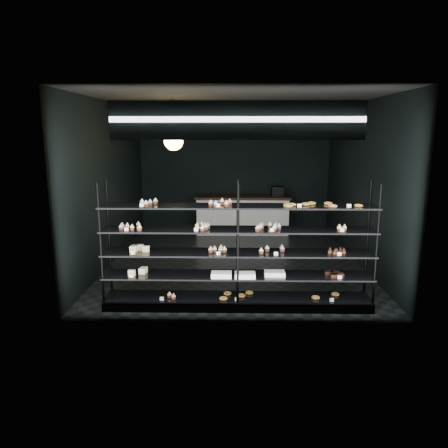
% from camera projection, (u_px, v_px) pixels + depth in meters
% --- Properties ---
extents(room, '(5.01, 6.01, 3.20)m').
position_uv_depth(room, '(235.00, 183.00, 8.71)').
color(room, black).
rests_on(room, ground).
extents(display_shelf, '(4.00, 0.50, 1.91)m').
position_uv_depth(display_shelf, '(236.00, 267.00, 6.51)').
color(display_shelf, black).
rests_on(display_shelf, room).
extents(signage, '(3.30, 0.05, 0.50)m').
position_uv_depth(signage, '(237.00, 120.00, 5.61)').
color(signage, '#0E0B38').
rests_on(signage, room).
extents(pendant_lamp, '(0.34, 0.34, 0.90)m').
position_uv_depth(pendant_lamp, '(174.00, 141.00, 7.69)').
color(pendant_lamp, black).
rests_on(pendant_lamp, room).
extents(service_counter, '(2.44, 0.65, 1.23)m').
position_uv_depth(service_counter, '(243.00, 214.00, 11.38)').
color(service_counter, silver).
rests_on(service_counter, room).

